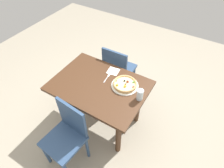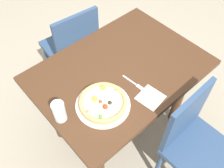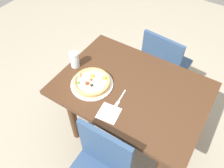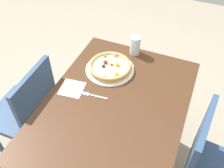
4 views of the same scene
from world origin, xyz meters
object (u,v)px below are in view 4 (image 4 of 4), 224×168
napkin (72,88)px  drinking_glass (135,45)px  plate (110,69)px  fork (92,95)px  dining_table (114,118)px  chair_far (28,112)px  pizza (110,66)px

napkin → drinking_glass: bearing=-26.7°
plate → napkin: plate is taller
fork → dining_table: bearing=167.9°
plate → napkin: size_ratio=2.30×
dining_table → chair_far: chair_far is taller
chair_far → drinking_glass: bearing=-45.2°
dining_table → napkin: (0.02, 0.29, 0.13)m
dining_table → drinking_glass: 0.54m
chair_far → plate: bearing=-54.4°
napkin → plate: bearing=-30.9°
drinking_glass → napkin: 0.54m
plate → napkin: (-0.25, 0.15, -0.00)m
fork → drinking_glass: 0.50m
dining_table → plate: (0.27, 0.14, 0.13)m
drinking_glass → dining_table: bearing=-174.4°
dining_table → plate: 0.33m
fork → napkin: 0.14m
plate → napkin: bearing=149.1°
drinking_glass → napkin: (-0.48, 0.24, -0.07)m
plate → pizza: bearing=-26.8°
chair_far → pizza: chair_far is taller
fork → napkin: fork is taller
pizza → napkin: pizza is taller
fork → drinking_glass: drinking_glass is taller
dining_table → plate: plate is taller
chair_far → drinking_glass: (0.59, -0.57, 0.33)m
dining_table → drinking_glass: size_ratio=8.32×
dining_table → chair_far: bearing=98.0°
dining_table → plate: size_ratio=3.48×
dining_table → pizza: size_ratio=4.00×
pizza → dining_table: bearing=-152.3°
chair_far → fork: chair_far is taller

